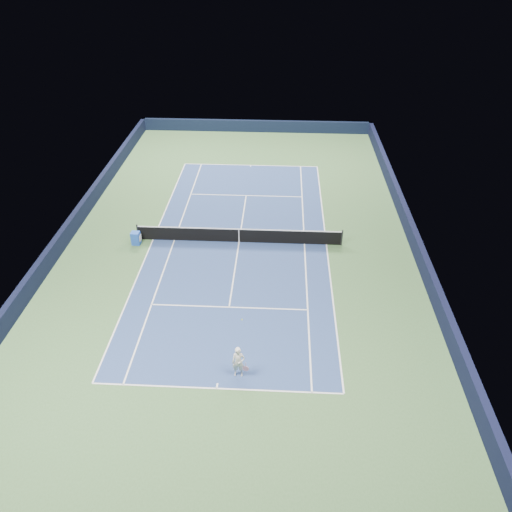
{
  "coord_description": "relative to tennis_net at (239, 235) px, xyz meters",
  "views": [
    {
      "loc": [
        2.49,
        -26.46,
        16.85
      ],
      "look_at": [
        1.23,
        -3.0,
        1.0
      ],
      "focal_mm": 35.0,
      "sensor_mm": 36.0,
      "label": 1
    }
  ],
  "objects": [
    {
      "name": "court_surface",
      "position": [
        0.0,
        0.0,
        -0.5
      ],
      "size": [
        10.97,
        23.77,
        0.01
      ],
      "primitive_type": "cube",
      "color": "navy",
      "rests_on": "ground"
    },
    {
      "name": "sideline_singles_left",
      "position": [
        -4.12,
        0.0,
        -0.5
      ],
      "size": [
        0.08,
        23.77,
        0.0
      ],
      "primitive_type": "cube",
      "color": "white",
      "rests_on": "ground"
    },
    {
      "name": "center_mark_near",
      "position": [
        0.0,
        -11.73,
        -0.5
      ],
      "size": [
        0.08,
        0.3,
        0.0
      ],
      "primitive_type": "cube",
      "color": "white",
      "rests_on": "ground"
    },
    {
      "name": "baseline_far",
      "position": [
        0.0,
        11.88,
        -0.5
      ],
      "size": [
        10.97,
        0.08,
        0.0
      ],
      "primitive_type": "cube",
      "color": "white",
      "rests_on": "ground"
    },
    {
      "name": "tennis_net",
      "position": [
        0.0,
        0.0,
        0.0
      ],
      "size": [
        12.9,
        0.1,
        1.07
      ],
      "color": "black",
      "rests_on": "ground"
    },
    {
      "name": "sideline_singles_right",
      "position": [
        4.12,
        0.0,
        -0.5
      ],
      "size": [
        0.08,
        23.77,
        0.0
      ],
      "primitive_type": "cube",
      "color": "white",
      "rests_on": "ground"
    },
    {
      "name": "center_service_line",
      "position": [
        0.0,
        0.0,
        -0.5
      ],
      "size": [
        0.08,
        12.8,
        0.0
      ],
      "primitive_type": "cube",
      "color": "white",
      "rests_on": "ground"
    },
    {
      "name": "center_mark_far",
      "position": [
        0.0,
        11.73,
        -0.5
      ],
      "size": [
        0.08,
        0.3,
        0.0
      ],
      "primitive_type": "cube",
      "color": "white",
      "rests_on": "ground"
    },
    {
      "name": "sponsor_cube",
      "position": [
        -6.4,
        -0.56,
        -0.08
      ],
      "size": [
        0.58,
        0.49,
        0.84
      ],
      "color": "blue",
      "rests_on": "ground"
    },
    {
      "name": "sideline_doubles_left",
      "position": [
        -5.49,
        0.0,
        -0.5
      ],
      "size": [
        0.08,
        23.77,
        0.0
      ],
      "primitive_type": "cube",
      "color": "white",
      "rests_on": "ground"
    },
    {
      "name": "wall_far",
      "position": [
        0.0,
        19.82,
        0.05
      ],
      "size": [
        22.0,
        0.35,
        1.1
      ],
      "primitive_type": "cube",
      "color": "black",
      "rests_on": "ground"
    },
    {
      "name": "tennis_player",
      "position": [
        0.9,
        -11.04,
        0.29
      ],
      "size": [
        0.75,
        1.23,
        2.41
      ],
      "color": "silver",
      "rests_on": "ground"
    },
    {
      "name": "service_line_near",
      "position": [
        0.0,
        -6.4,
        -0.5
      ],
      "size": [
        8.23,
        0.08,
        0.0
      ],
      "primitive_type": "cube",
      "color": "white",
      "rests_on": "ground"
    },
    {
      "name": "sideline_doubles_right",
      "position": [
        5.49,
        0.0,
        -0.5
      ],
      "size": [
        0.08,
        23.77,
        0.0
      ],
      "primitive_type": "cube",
      "color": "white",
      "rests_on": "ground"
    },
    {
      "name": "wall_right",
      "position": [
        10.82,
        0.0,
        0.05
      ],
      "size": [
        0.35,
        40.0,
        1.1
      ],
      "primitive_type": "cube",
      "color": "black",
      "rests_on": "ground"
    },
    {
      "name": "wall_left",
      "position": [
        -10.82,
        0.0,
        0.05
      ],
      "size": [
        0.35,
        40.0,
        1.1
      ],
      "primitive_type": "cube",
      "color": "black",
      "rests_on": "ground"
    },
    {
      "name": "service_line_far",
      "position": [
        0.0,
        6.4,
        -0.5
      ],
      "size": [
        8.23,
        0.08,
        0.0
      ],
      "primitive_type": "cube",
      "color": "white",
      "rests_on": "ground"
    },
    {
      "name": "baseline_near",
      "position": [
        0.0,
        -11.88,
        -0.5
      ],
      "size": [
        10.97,
        0.08,
        0.0
      ],
      "primitive_type": "cube",
      "color": "white",
      "rests_on": "ground"
    },
    {
      "name": "ground",
      "position": [
        0.0,
        0.0,
        -0.5
      ],
      "size": [
        40.0,
        40.0,
        0.0
      ],
      "primitive_type": "plane",
      "color": "#3A5D33",
      "rests_on": "ground"
    }
  ]
}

